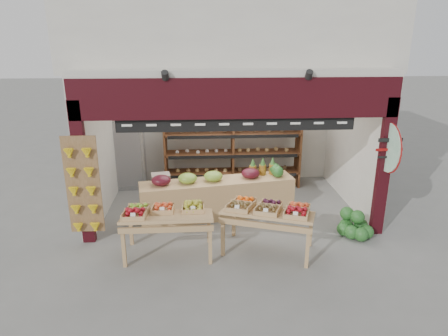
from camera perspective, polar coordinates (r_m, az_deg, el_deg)
ground at (r=8.72m, az=1.05°, el=-6.50°), size 60.00×60.00×0.00m
shop_structure at (r=9.53m, az=0.39°, el=19.90°), size 6.36×5.12×5.40m
banana_board at (r=7.48m, az=-19.51°, el=-2.67°), size 0.60×0.15×1.80m
gift_sign at (r=7.78m, az=22.48°, el=2.70°), size 0.04×0.93×0.92m
back_shelving at (r=9.90m, az=1.24°, el=4.23°), size 3.38×0.55×2.05m
refrigerator at (r=10.26m, az=-13.24°, el=2.33°), size 0.77×0.77×1.83m
cardboard_stack at (r=9.28m, az=-7.68°, el=-3.33°), size 1.05×0.78×0.71m
mid_counter at (r=8.44m, az=-0.99°, el=-4.11°), size 3.28×1.18×1.02m
display_table_left at (r=7.01m, az=-8.88°, el=-6.47°), size 1.55×0.87×0.99m
display_table_right at (r=7.01m, az=6.41°, el=-6.02°), size 1.76×1.34×1.00m
watermelon_pile at (r=8.13m, az=18.11°, el=-7.88°), size 0.66×0.68×0.52m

